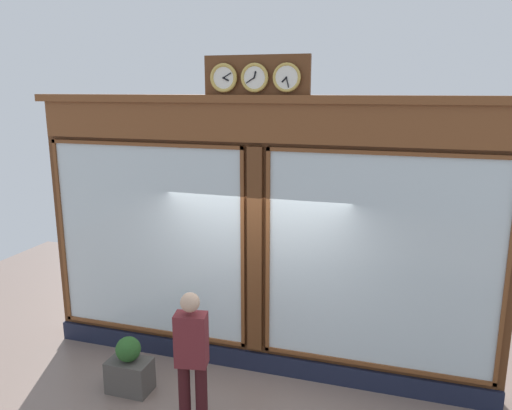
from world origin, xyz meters
The scene contains 4 objects.
shop_facade centered at (0.00, -0.13, 1.91)m, with size 6.48×0.42×4.28m.
pedestrian centered at (0.32, 1.41, 0.93)m, with size 0.40×0.28×1.69m.
planter_box centered at (1.43, 0.98, 0.22)m, with size 0.56×0.36×0.43m, color #4C4742.
planter_shrub centered at (1.43, 0.98, 0.60)m, with size 0.32×0.32×0.32m, color #285623.
Camera 1 is at (-1.90, 6.08, 3.88)m, focal length 35.13 mm.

